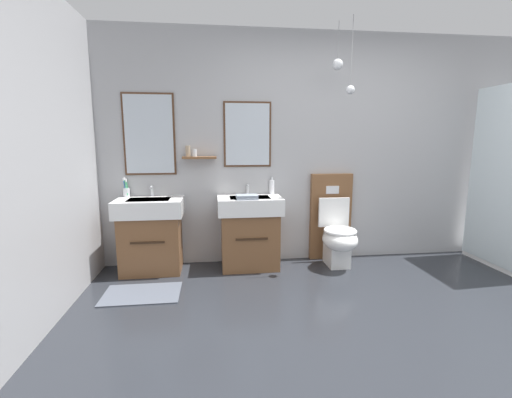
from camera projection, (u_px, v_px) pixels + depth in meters
The scene contains 11 objects.
ground_plane at pixel (423, 355), 2.36m from camera, with size 6.64×5.17×0.10m, color #23262B.
wall_back at pixel (332, 149), 4.02m from camera, with size 5.44×0.63×2.55m.
bath_mat at pixel (142, 294), 3.16m from camera, with size 0.68×0.44×0.01m, color #474C56.
vanity_sink_left at pixel (151, 233), 3.67m from camera, with size 0.68×0.48×0.78m.
tap_on_left_sink at pixel (152, 190), 3.76m from camera, with size 0.03×0.13×0.11m.
vanity_sink_right at pixel (250, 230), 3.79m from camera, with size 0.68×0.48×0.78m.
tap_on_right_sink at pixel (248, 188), 3.89m from camera, with size 0.03×0.13×0.11m.
toilet at pixel (335, 231), 3.91m from camera, with size 0.48×0.63×1.00m.
toothbrush_cup at pixel (126, 191), 3.72m from camera, with size 0.07×0.08×0.21m.
soap_dispenser at pixel (272, 187), 3.91m from camera, with size 0.06×0.06×0.19m.
folded_hand_towel at pixel (247, 197), 3.58m from camera, with size 0.22×0.16×0.04m, color gray.
Camera 1 is at (-1.38, -2.00, 1.39)m, focal length 24.48 mm.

